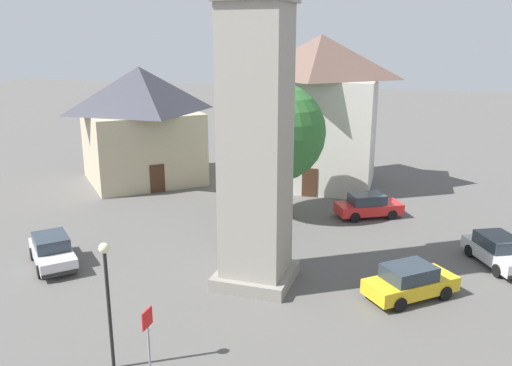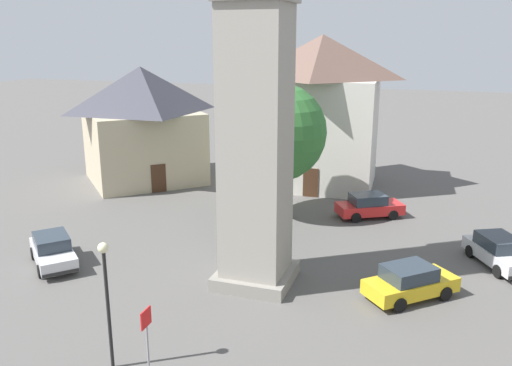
# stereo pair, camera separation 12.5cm
# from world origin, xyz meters

# --- Properties ---
(ground_plane) EXTENTS (200.00, 200.00, 0.00)m
(ground_plane) POSITION_xyz_m (0.00, 0.00, 0.00)
(ground_plane) COLOR #565451
(car_silver_kerb) EXTENTS (3.52, 4.42, 1.53)m
(car_silver_kerb) POSITION_xyz_m (10.97, -3.90, 0.76)
(car_silver_kerb) COLOR red
(car_silver_kerb) RESTS_ON ground
(car_red_corner) EXTENTS (4.03, 4.18, 1.53)m
(car_red_corner) POSITION_xyz_m (0.61, -6.89, 0.76)
(car_red_corner) COLOR gold
(car_red_corner) RESTS_ON ground
(car_white_side) EXTENTS (4.44, 3.38, 1.53)m
(car_white_side) POSITION_xyz_m (5.53, -10.93, 0.76)
(car_white_side) COLOR silver
(car_white_side) RESTS_ON ground
(car_black_far) EXTENTS (4.02, 4.19, 1.53)m
(car_black_far) POSITION_xyz_m (-1.41, 10.27, 0.76)
(car_black_far) COLOR silver
(car_black_far) RESTS_ON ground
(pedestrian) EXTENTS (0.32, 0.54, 1.69)m
(pedestrian) POSITION_xyz_m (4.39, 1.89, 1.01)
(pedestrian) COLOR #706656
(pedestrian) RESTS_ON ground
(tree) EXTENTS (6.06, 6.06, 8.47)m
(tree) POSITION_xyz_m (9.21, 1.71, 5.43)
(tree) COLOR brown
(tree) RESTS_ON ground
(building_shop_left) EXTENTS (11.68, 11.69, 8.93)m
(building_shop_left) POSITION_xyz_m (14.48, 14.16, 4.57)
(building_shop_left) COLOR tan
(building_shop_left) RESTS_ON ground
(building_terrace_right) EXTENTS (7.73, 8.90, 11.28)m
(building_terrace_right) POSITION_xyz_m (17.66, 0.77, 5.75)
(building_terrace_right) COLOR beige
(building_terrace_right) RESTS_ON ground
(lamp_post) EXTENTS (0.36, 0.36, 4.63)m
(lamp_post) POSITION_xyz_m (-7.89, 2.59, 3.14)
(lamp_post) COLOR black
(lamp_post) RESTS_ON ground
(road_sign) EXTENTS (0.60, 0.07, 2.80)m
(road_sign) POSITION_xyz_m (-8.41, 0.85, 1.90)
(road_sign) COLOR gray
(road_sign) RESTS_ON ground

